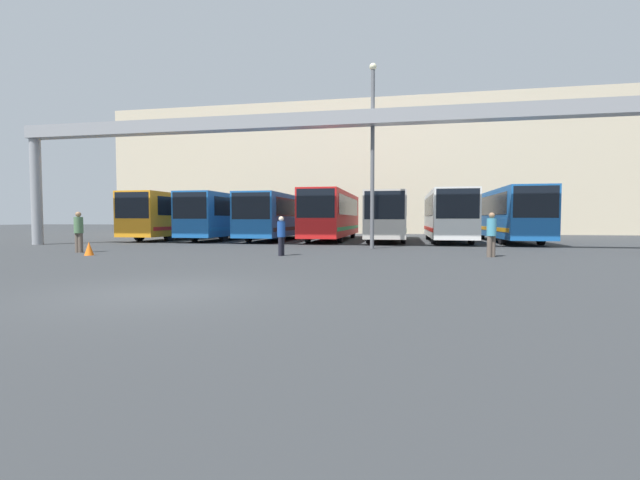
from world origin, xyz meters
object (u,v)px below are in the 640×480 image
(bus_slot_0, at_px, (177,214))
(bus_slot_3, at_px, (333,213))
(bus_slot_6, at_px, (508,213))
(pedestrian_near_center, at_px, (491,233))
(bus_slot_1, at_px, (228,214))
(bus_slot_2, at_px, (279,215))
(lamp_post, at_px, (373,149))
(pedestrian_near_right, at_px, (281,235))
(traffic_cone, at_px, (89,249))
(bus_slot_5, at_px, (448,214))
(pedestrian_near_left, at_px, (79,231))
(bus_slot_4, at_px, (388,214))

(bus_slot_0, distance_m, bus_slot_3, 11.76)
(bus_slot_6, distance_m, pedestrian_near_center, 12.72)
(bus_slot_1, relative_size, bus_slot_2, 0.98)
(lamp_post, bearing_deg, bus_slot_0, 153.13)
(pedestrian_near_right, bearing_deg, traffic_cone, -66.84)
(bus_slot_0, distance_m, bus_slot_2, 7.85)
(bus_slot_5, height_order, pedestrian_near_left, bus_slot_5)
(bus_slot_1, xyz_separation_m, pedestrian_near_center, (16.18, -12.17, -0.93))
(bus_slot_3, bearing_deg, bus_slot_2, -178.37)
(bus_slot_0, distance_m, pedestrian_near_left, 13.04)
(bus_slot_4, bearing_deg, bus_slot_5, -5.26)
(lamp_post, bearing_deg, pedestrian_near_center, -39.39)
(traffic_cone, xyz_separation_m, lamp_post, (11.19, 6.39, 4.73))
(bus_slot_2, relative_size, pedestrian_near_left, 6.62)
(bus_slot_0, relative_size, pedestrian_near_center, 6.24)
(pedestrian_near_center, distance_m, lamp_post, 7.61)
(bus_slot_0, bearing_deg, bus_slot_5, -0.66)
(pedestrian_near_left, bearing_deg, lamp_post, 25.47)
(bus_slot_6, relative_size, lamp_post, 1.28)
(pedestrian_near_right, bearing_deg, bus_slot_5, 161.56)
(pedestrian_near_left, bearing_deg, bus_slot_4, 47.83)
(pedestrian_near_left, relative_size, lamp_post, 0.20)
(bus_slot_6, xyz_separation_m, lamp_post, (-8.35, -8.14, 3.09))
(pedestrian_near_center, bearing_deg, lamp_post, -67.09)
(bus_slot_2, height_order, pedestrian_near_center, bus_slot_2)
(bus_slot_3, distance_m, bus_slot_6, 11.74)
(bus_slot_3, xyz_separation_m, lamp_post, (3.39, -8.35, 3.09))
(bus_slot_3, relative_size, lamp_post, 1.33)
(lamp_post, bearing_deg, bus_slot_5, 59.20)
(bus_slot_2, height_order, pedestrian_near_right, bus_slot_2)
(bus_slot_1, xyz_separation_m, lamp_post, (11.21, -8.10, 3.15))
(bus_slot_2, distance_m, pedestrian_near_center, 17.40)
(bus_slot_3, height_order, bus_slot_6, bus_slot_3)
(bus_slot_3, relative_size, bus_slot_6, 1.03)
(pedestrian_near_left, bearing_deg, pedestrian_near_center, 6.94)
(bus_slot_3, bearing_deg, bus_slot_4, -7.94)
(bus_slot_5, bearing_deg, bus_slot_3, 173.40)
(bus_slot_6, xyz_separation_m, pedestrian_near_right, (-11.68, -13.19, -1.07))
(bus_slot_2, bearing_deg, pedestrian_near_left, -112.12)
(bus_slot_5, bearing_deg, traffic_cone, -138.49)
(pedestrian_near_left, bearing_deg, bus_slot_0, 104.18)
(bus_slot_1, bearing_deg, bus_slot_4, -1.46)
(bus_slot_2, height_order, bus_slot_5, bus_slot_5)
(pedestrian_near_right, height_order, lamp_post, lamp_post)
(bus_slot_2, relative_size, pedestrian_near_center, 6.89)
(bus_slot_0, bearing_deg, bus_slot_4, 0.50)
(bus_slot_1, distance_m, pedestrian_near_left, 13.33)
(bus_slot_6, bearing_deg, lamp_post, -135.70)
(bus_slot_1, xyz_separation_m, bus_slot_6, (19.56, 0.05, 0.06))
(bus_slot_1, relative_size, bus_slot_5, 1.13)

